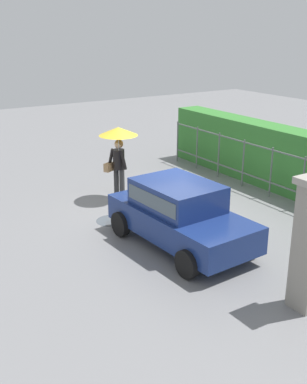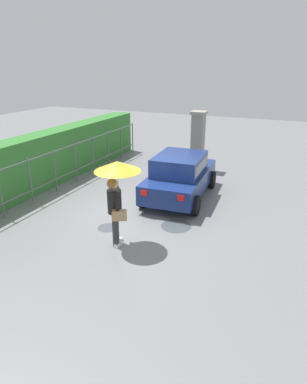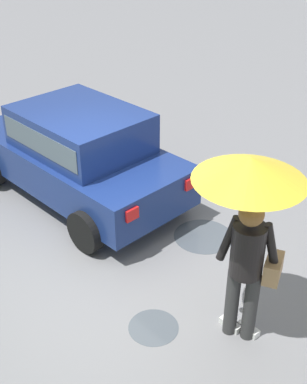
% 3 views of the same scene
% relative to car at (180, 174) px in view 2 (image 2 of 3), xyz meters
% --- Properties ---
extents(ground_plane, '(40.00, 40.00, 0.00)m').
position_rel_car_xyz_m(ground_plane, '(-1.39, 0.80, -0.80)').
color(ground_plane, slate).
extents(car, '(3.82, 2.03, 1.48)m').
position_rel_car_xyz_m(car, '(0.00, 0.00, 0.00)').
color(car, navy).
rests_on(car, ground).
extents(pedestrian, '(1.10, 1.10, 2.12)m').
position_rel_car_xyz_m(pedestrian, '(-3.52, 0.35, 0.84)').
color(pedestrian, '#333333').
rests_on(pedestrian, ground).
extents(gate_pillar, '(0.60, 0.60, 2.42)m').
position_rel_car_xyz_m(gate_pillar, '(3.33, 0.40, 0.44)').
color(gate_pillar, gray).
rests_on(gate_pillar, ground).
extents(fence_section, '(10.67, 0.05, 1.50)m').
position_rel_car_xyz_m(fence_section, '(-0.63, 4.13, 0.02)').
color(fence_section, '#59605B').
rests_on(fence_section, ground).
extents(hedge_row, '(11.62, 0.90, 1.90)m').
position_rel_car_xyz_m(hedge_row, '(-0.63, 4.95, 0.15)').
color(hedge_row, '#387F33').
rests_on(hedge_row, ground).
extents(puddle_near, '(0.84, 0.84, 0.00)m').
position_rel_car_xyz_m(puddle_near, '(-2.08, -0.64, -0.80)').
color(puddle_near, '#4C545B').
rests_on(puddle_near, ground).
extents(puddle_far, '(0.57, 0.57, 0.00)m').
position_rel_car_xyz_m(puddle_far, '(-2.91, 1.04, -0.80)').
color(puddle_far, '#4C545B').
rests_on(puddle_far, ground).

